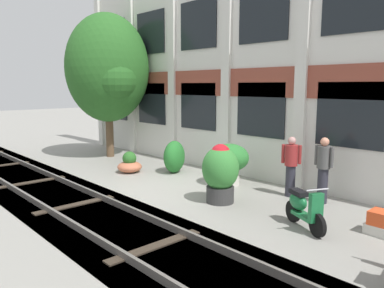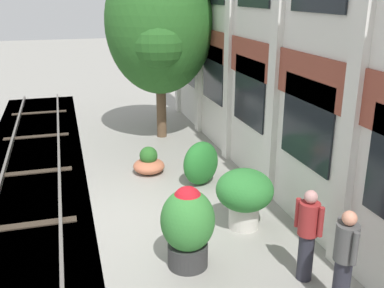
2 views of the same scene
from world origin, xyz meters
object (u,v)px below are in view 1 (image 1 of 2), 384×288
at_px(resident_by_doorway, 323,168).
at_px(resident_watching_tracks, 291,165).
at_px(scooter_near_curb, 303,208).
at_px(broadleaf_tree, 108,71).
at_px(potted_plant_stone_basin, 229,160).
at_px(potted_plant_wide_bowl, 130,164).
at_px(topiary_hedge, 174,157).
at_px(potted_plant_ribbed_drum, 220,171).

xyz_separation_m(resident_by_doorway, resident_watching_tracks, (-0.89, -0.09, -0.03)).
bearing_deg(scooter_near_curb, broadleaf_tree, -160.95).
distance_m(broadleaf_tree, potted_plant_stone_basin, 7.13).
bearing_deg(broadleaf_tree, potted_plant_wide_bowl, -18.73).
relative_size(resident_by_doorway, topiary_hedge, 1.53).
bearing_deg(potted_plant_stone_basin, broadleaf_tree, -177.49).
bearing_deg(potted_plant_wide_bowl, potted_plant_ribbed_drum, -2.05).
relative_size(potted_plant_ribbed_drum, topiary_hedge, 1.37).
bearing_deg(potted_plant_wide_bowl, resident_by_doorway, 15.42).
relative_size(broadleaf_tree, potted_plant_stone_basin, 4.70).
bearing_deg(scooter_near_curb, resident_watching_tracks, 155.19).
xyz_separation_m(potted_plant_stone_basin, potted_plant_ribbed_drum, (1.01, -1.49, 0.07)).
relative_size(potted_plant_wide_bowl, potted_plant_ribbed_drum, 0.55).
height_order(potted_plant_wide_bowl, topiary_hedge, topiary_hedge).
distance_m(potted_plant_ribbed_drum, topiary_hedge, 3.64).
bearing_deg(potted_plant_wide_bowl, resident_watching_tracks, 16.89).
bearing_deg(resident_by_doorway, potted_plant_wide_bowl, -70.55).
height_order(potted_plant_wide_bowl, potted_plant_ribbed_drum, potted_plant_ribbed_drum).
bearing_deg(topiary_hedge, resident_by_doorway, 6.58).
relative_size(potted_plant_ribbed_drum, scooter_near_curb, 1.20).
bearing_deg(scooter_near_curb, potted_plant_stone_basin, -177.61).
bearing_deg(resident_watching_tracks, resident_by_doorway, 69.72).
relative_size(potted_plant_wide_bowl, topiary_hedge, 0.76).
distance_m(broadleaf_tree, potted_plant_wide_bowl, 4.65).
height_order(potted_plant_stone_basin, resident_watching_tracks, resident_watching_tracks).
distance_m(resident_by_doorway, resident_watching_tracks, 0.89).
distance_m(potted_plant_ribbed_drum, resident_by_doorway, 2.63).
xyz_separation_m(potted_plant_stone_basin, scooter_near_curb, (3.42, -1.49, -0.32)).
bearing_deg(potted_plant_ribbed_drum, resident_by_doorway, 46.12).
bearing_deg(broadleaf_tree, resident_by_doorway, 4.25).
xyz_separation_m(scooter_near_curb, topiary_hedge, (-5.80, 1.30, 0.12)).
xyz_separation_m(potted_plant_ribbed_drum, resident_by_doorway, (1.82, 1.89, 0.09)).
distance_m(scooter_near_curb, resident_watching_tracks, 2.37).
height_order(broadleaf_tree, potted_plant_ribbed_drum, broadleaf_tree).
relative_size(broadleaf_tree, potted_plant_ribbed_drum, 3.88).
bearing_deg(potted_plant_ribbed_drum, broadleaf_tree, 170.96).
bearing_deg(potted_plant_wide_bowl, broadleaf_tree, 161.27).
height_order(potted_plant_ribbed_drum, resident_by_doorway, resident_by_doorway).
bearing_deg(potted_plant_ribbed_drum, potted_plant_wide_bowl, 177.95).
height_order(broadleaf_tree, topiary_hedge, broadleaf_tree).
height_order(potted_plant_stone_basin, potted_plant_ribbed_drum, potted_plant_ribbed_drum).
xyz_separation_m(broadleaf_tree, potted_plant_wide_bowl, (3.07, -1.04, -3.33)).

